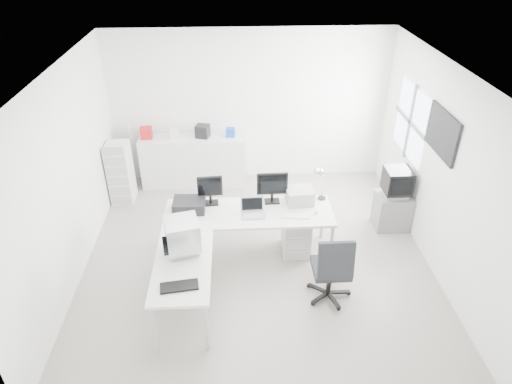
{
  "coord_description": "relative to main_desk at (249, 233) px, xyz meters",
  "views": [
    {
      "loc": [
        -0.29,
        -5.34,
        4.37
      ],
      "look_at": [
        0.0,
        0.2,
        1.0
      ],
      "focal_mm": 32.0,
      "sensor_mm": 36.0,
      "label": 1
    }
  ],
  "objects": [
    {
      "name": "floor",
      "position": [
        0.11,
        -0.07,
        -0.38
      ],
      "size": [
        5.0,
        5.0,
        0.01
      ],
      "primitive_type": "cube",
      "color": "#BDB4A9",
      "rests_on": "ground"
    },
    {
      "name": "lcd_monitor_large",
      "position": [
        0.35,
        0.25,
        0.61
      ],
      "size": [
        0.45,
        0.19,
        0.46
      ],
      "primitive_type": null,
      "rotation": [
        0.0,
        0.0,
        0.03
      ],
      "color": "black",
      "rests_on": "main_desk"
    },
    {
      "name": "ceiling",
      "position": [
        0.11,
        -0.07,
        2.42
      ],
      "size": [
        5.0,
        5.0,
        0.01
      ],
      "primitive_type": "cube",
      "color": "white",
      "rests_on": "back_wall"
    },
    {
      "name": "clutter_box_b",
      "position": [
        -1.25,
        2.17,
        0.66
      ],
      "size": [
        0.17,
        0.15,
        0.16
      ],
      "primitive_type": "cube",
      "rotation": [
        0.0,
        0.0,
        0.09
      ],
      "color": "white",
      "rests_on": "sideboard"
    },
    {
      "name": "tv_cabinet",
      "position": [
        2.33,
        0.59,
        -0.08
      ],
      "size": [
        0.54,
        0.44,
        0.59
      ],
      "primitive_type": "cube",
      "color": "slate",
      "rests_on": "floor"
    },
    {
      "name": "office_chair",
      "position": [
        1.02,
        -0.95,
        0.15
      ],
      "size": [
        0.61,
        0.61,
        1.06
      ],
      "primitive_type": null,
      "rotation": [
        0.0,
        0.0,
        0.01
      ],
      "color": "#27292C",
      "rests_on": "floor"
    },
    {
      "name": "side_desk",
      "position": [
        -0.85,
        -1.1,
        0.0
      ],
      "size": [
        0.7,
        1.4,
        0.75
      ],
      "primitive_type": null,
      "color": "white",
      "rests_on": "floor"
    },
    {
      "name": "lcd_monitor_small",
      "position": [
        -0.55,
        0.25,
        0.6
      ],
      "size": [
        0.38,
        0.23,
        0.45
      ],
      "primitive_type": null,
      "rotation": [
        0.0,
        0.0,
        0.08
      ],
      "color": "black",
      "rests_on": "main_desk"
    },
    {
      "name": "clutter_box_c",
      "position": [
        -0.75,
        2.17,
        0.69
      ],
      "size": [
        0.27,
        0.26,
        0.23
      ],
      "primitive_type": "cube",
      "rotation": [
        0.0,
        0.0,
        -0.28
      ],
      "color": "black",
      "rests_on": "sideboard"
    },
    {
      "name": "sideboard",
      "position": [
        -0.95,
        2.17,
        0.1
      ],
      "size": [
        1.9,
        0.48,
        0.95
      ],
      "primitive_type": "cube",
      "color": "white",
      "rests_on": "floor"
    },
    {
      "name": "white_keyboard",
      "position": [
        0.65,
        -0.15,
        0.38
      ],
      "size": [
        0.41,
        0.17,
        0.02
      ],
      "primitive_type": "cube",
      "rotation": [
        0.0,
        0.0,
        -0.11
      ],
      "color": "white",
      "rests_on": "main_desk"
    },
    {
      "name": "crt_tv",
      "position": [
        2.33,
        0.59,
        0.44
      ],
      "size": [
        0.5,
        0.48,
        0.45
      ],
      "primitive_type": null,
      "color": "black",
      "rests_on": "tv_cabinet"
    },
    {
      "name": "wall_picture",
      "position": [
        2.58,
        0.03,
        1.52
      ],
      "size": [
        0.04,
        0.9,
        0.6
      ],
      "primitive_type": null,
      "color": "black",
      "rests_on": "right_wall"
    },
    {
      "name": "crt_monitor",
      "position": [
        -0.85,
        -0.85,
        0.6
      ],
      "size": [
        0.47,
        0.47,
        0.45
      ],
      "primitive_type": null,
      "rotation": [
        0.0,
        0.0,
        0.23
      ],
      "color": "#B7B7BA",
      "rests_on": "side_desk"
    },
    {
      "name": "back_wall",
      "position": [
        0.11,
        2.43,
        1.02
      ],
      "size": [
        5.0,
        0.02,
        2.8
      ],
      "primitive_type": "cube",
      "color": "white",
      "rests_on": "floor"
    },
    {
      "name": "white_mouse",
      "position": [
        0.95,
        -0.1,
        0.4
      ],
      "size": [
        0.06,
        0.06,
        0.06
      ],
      "primitive_type": "sphere",
      "color": "white",
      "rests_on": "main_desk"
    },
    {
      "name": "desk_lamp",
      "position": [
        1.1,
        0.3,
        0.64
      ],
      "size": [
        0.2,
        0.2,
        0.54
      ],
      "primitive_type": null,
      "rotation": [
        0.0,
        0.0,
        -0.14
      ],
      "color": "silver",
      "rests_on": "main_desk"
    },
    {
      "name": "left_wall",
      "position": [
        -2.39,
        -0.07,
        1.02
      ],
      "size": [
        0.02,
        5.0,
        2.8
      ],
      "primitive_type": "cube",
      "color": "white",
      "rests_on": "floor"
    },
    {
      "name": "window",
      "position": [
        2.59,
        1.13,
        1.23
      ],
      "size": [
        0.02,
        1.2,
        1.1
      ],
      "primitive_type": null,
      "color": "white",
      "rests_on": "right_wall"
    },
    {
      "name": "laptop",
      "position": [
        0.05,
        -0.1,
        0.49
      ],
      "size": [
        0.35,
        0.36,
        0.22
      ],
      "primitive_type": null,
      "rotation": [
        0.0,
        0.0,
        0.03
      ],
      "color": "#B7B7BA",
      "rests_on": "main_desk"
    },
    {
      "name": "laser_printer",
      "position": [
        0.75,
        0.22,
        0.48
      ],
      "size": [
        0.41,
        0.37,
        0.22
      ],
      "primitive_type": "cube",
      "rotation": [
        0.0,
        0.0,
        0.1
      ],
      "color": "#A4A4A4",
      "rests_on": "main_desk"
    },
    {
      "name": "drawer_pedestal",
      "position": [
        0.7,
        0.05,
        -0.08
      ],
      "size": [
        0.4,
        0.5,
        0.6
      ],
      "primitive_type": "cube",
      "color": "white",
      "rests_on": "floor"
    },
    {
      "name": "inkjet_printer",
      "position": [
        -0.85,
        0.1,
        0.46
      ],
      "size": [
        0.46,
        0.36,
        0.16
      ],
      "primitive_type": "cube",
      "rotation": [
        0.0,
        0.0,
        -0.02
      ],
      "color": "black",
      "rests_on": "main_desk"
    },
    {
      "name": "right_wall",
      "position": [
        2.61,
        -0.07,
        1.02
      ],
      "size": [
        0.02,
        5.0,
        2.8
      ],
      "primitive_type": "cube",
      "color": "white",
      "rests_on": "floor"
    },
    {
      "name": "filing_cabinet",
      "position": [
        -2.17,
        1.65,
        0.17
      ],
      "size": [
        0.38,
        0.45,
        1.08
      ],
      "primitive_type": "cube",
      "color": "white",
      "rests_on": "floor"
    },
    {
      "name": "black_keyboard",
      "position": [
        -0.85,
        -1.5,
        0.39
      ],
      "size": [
        0.45,
        0.23,
        0.03
      ],
      "primitive_type": "cube",
      "rotation": [
        0.0,
        0.0,
        0.14
      ],
      "color": "black",
      "rests_on": "side_desk"
    },
    {
      "name": "clutter_box_a",
      "position": [
        -1.75,
        2.17,
        0.68
      ],
      "size": [
        0.22,
        0.2,
        0.2
      ],
      "primitive_type": "cube",
      "rotation": [
        0.0,
        0.0,
        0.09
      ],
      "color": "red",
      "rests_on": "sideboard"
    },
    {
      "name": "main_desk",
      "position": [
        0.0,
        0.0,
        0.0
      ],
      "size": [
        2.4,
        0.8,
        0.75
      ],
      "primitive_type": null,
      "color": "white",
      "rests_on": "floor"
    },
    {
      "name": "clutter_bottle",
      "position": [
        -2.05,
        2.21,
        0.69
      ],
      "size": [
        0.07,
        0.07,
        0.22
      ],
      "primitive_type": "cylinder",
      "color": "white",
      "rests_on": "sideboard"
    },
    {
      "name": "clutter_box_d",
      "position": [
        -0.25,
        2.17,
        0.65
      ],
      "size": [
        0.17,
        0.15,
        0.16
      ],
      "primitive_type": "cube",
      "rotation": [
        0.0,
        0.0,
        -0.08
      ],
      "color": "#1942B1",
      "rests_on": "sideboard"
    }
  ]
}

